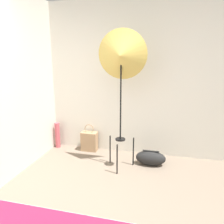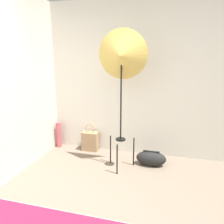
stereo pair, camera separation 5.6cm
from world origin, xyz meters
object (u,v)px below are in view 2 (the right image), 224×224
(tote_bag, at_px, (90,141))
(paper_roll, at_px, (59,135))
(duffel_bag, at_px, (151,158))
(photo_umbrella, at_px, (121,56))

(tote_bag, distance_m, paper_roll, 0.64)
(duffel_bag, distance_m, paper_roll, 1.80)
(tote_bag, bearing_deg, paper_roll, -179.45)
(duffel_bag, bearing_deg, photo_umbrella, -158.15)
(tote_bag, height_order, paper_roll, tote_bag)
(tote_bag, bearing_deg, photo_umbrella, -35.89)
(paper_roll, bearing_deg, tote_bag, 0.55)
(photo_umbrella, bearing_deg, tote_bag, 144.11)
(photo_umbrella, height_order, paper_roll, photo_umbrella)
(duffel_bag, height_order, paper_roll, paper_roll)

